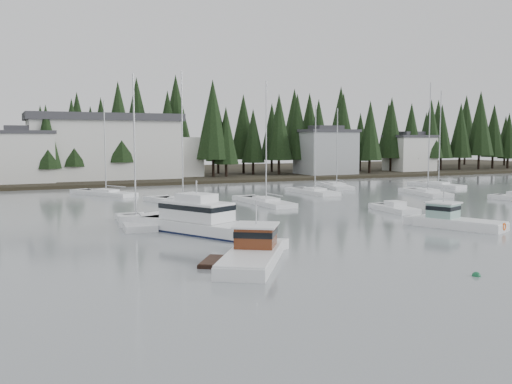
# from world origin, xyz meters

# --- Properties ---
(far_shore_land) EXTENTS (240.00, 54.00, 1.00)m
(far_shore_land) POSITION_xyz_m (0.00, 97.00, 0.00)
(far_shore_land) COLOR black
(far_shore_land) RESTS_ON ground
(conifer_treeline) EXTENTS (200.00, 22.00, 20.00)m
(conifer_treeline) POSITION_xyz_m (0.00, 86.00, 0.00)
(conifer_treeline) COLOR black
(conifer_treeline) RESTS_ON ground
(house_west) EXTENTS (9.54, 7.42, 8.75)m
(house_west) POSITION_xyz_m (-18.00, 79.00, 4.65)
(house_west) COLOR silver
(house_west) RESTS_ON ground
(house_east_a) EXTENTS (10.60, 8.48, 9.25)m
(house_east_a) POSITION_xyz_m (36.00, 78.00, 4.90)
(house_east_a) COLOR #999EA0
(house_east_a) RESTS_ON ground
(house_east_b) EXTENTS (9.54, 7.42, 8.25)m
(house_east_b) POSITION_xyz_m (58.00, 80.00, 4.40)
(house_east_b) COLOR silver
(house_east_b) RESTS_ON ground
(harbor_inn) EXTENTS (29.50, 11.50, 10.90)m
(harbor_inn) POSITION_xyz_m (-2.96, 82.34, 5.78)
(harbor_inn) COLOR silver
(harbor_inn) RESTS_ON ground
(lobster_boat_brown) EXTENTS (6.88, 8.39, 4.08)m
(lobster_boat_brown) POSITION_xyz_m (-8.76, 13.85, 0.46)
(lobster_boat_brown) COLOR white
(lobster_boat_brown) RESTS_ON ground
(cabin_cruiser_center) EXTENTS (7.90, 11.19, 4.66)m
(cabin_cruiser_center) POSITION_xyz_m (-7.83, 25.50, 0.70)
(cabin_cruiser_center) COLOR white
(cabin_cruiser_center) RESTS_ON ground
(lobster_boat_teal) EXTENTS (5.00, 7.45, 3.92)m
(lobster_boat_teal) POSITION_xyz_m (11.86, 19.04, 0.47)
(lobster_boat_teal) COLOR white
(lobster_boat_teal) RESTS_ON ground
(sailboat_0) EXTENTS (3.30, 8.25, 13.11)m
(sailboat_0) POSITION_xyz_m (-11.52, 31.12, 0.08)
(sailboat_0) COLOR white
(sailboat_0) RESTS_ON ground
(sailboat_1) EXTENTS (6.75, 9.44, 12.67)m
(sailboat_1) POSITION_xyz_m (-9.11, 58.37, 0.07)
(sailboat_1) COLOR white
(sailboat_1) RESTS_ON ground
(sailboat_2) EXTENTS (2.85, 9.65, 14.07)m
(sailboat_2) POSITION_xyz_m (5.14, 40.57, 0.08)
(sailboat_2) COLOR white
(sailboat_2) RESTS_ON ground
(sailboat_3) EXTENTS (3.03, 8.15, 12.13)m
(sailboat_3) POSITION_xyz_m (16.33, 48.86, 0.07)
(sailboat_3) COLOR white
(sailboat_3) RESTS_ON ground
(sailboat_6) EXTENTS (3.32, 8.64, 14.90)m
(sailboat_6) POSITION_xyz_m (38.74, 50.25, 0.10)
(sailboat_6) COLOR white
(sailboat_6) RESTS_ON ground
(sailboat_9) EXTENTS (4.82, 8.68, 14.91)m
(sailboat_9) POSITION_xyz_m (28.74, 41.31, 0.09)
(sailboat_9) COLOR white
(sailboat_9) RESTS_ON ground
(sailboat_10) EXTENTS (5.36, 9.76, 12.25)m
(sailboat_10) POSITION_xyz_m (23.89, 55.32, 0.06)
(sailboat_10) COLOR white
(sailboat_10) RESTS_ON ground
(sailboat_11) EXTENTS (4.97, 10.66, 15.03)m
(sailboat_11) POSITION_xyz_m (-3.35, 44.01, 0.08)
(sailboat_11) COLOR white
(sailboat_11) RESTS_ON ground
(runabout_1) EXTENTS (2.73, 5.88, 1.42)m
(runabout_1) POSITION_xyz_m (14.17, 29.60, 0.13)
(runabout_1) COLOR white
(runabout_1) RESTS_ON ground
(mooring_buoy_green) EXTENTS (0.46, 0.46, 0.46)m
(mooring_buoy_green) POSITION_xyz_m (0.77, 6.05, 0.00)
(mooring_buoy_green) COLOR #145933
(mooring_buoy_green) RESTS_ON ground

